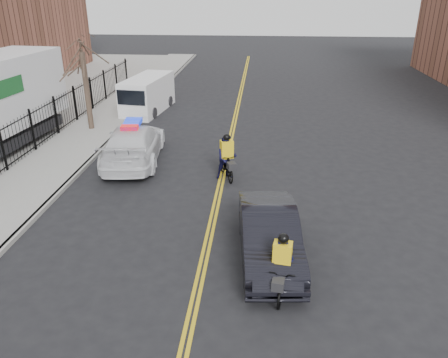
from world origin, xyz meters
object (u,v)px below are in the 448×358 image
dark_sedan (269,235)px  cyclist_near (281,273)px  cyclist_far (227,161)px  police_cruiser (134,143)px  cargo_van (147,95)px

dark_sedan → cyclist_near: 1.60m
dark_sedan → cyclist_far: size_ratio=2.36×
police_cruiser → cargo_van: cargo_van is taller
dark_sedan → cargo_van: 17.11m
dark_sedan → cargo_van: size_ratio=0.87×
cyclist_near → dark_sedan: bearing=109.7°
dark_sedan → cyclist_far: bearing=101.2°
dark_sedan → cargo_van: (-7.36, 15.44, 0.29)m
cargo_van → cyclist_far: (5.71, -9.84, -0.29)m
cyclist_near → cargo_van: bearing=123.5°
cyclist_near → cyclist_far: size_ratio=0.96×
dark_sedan → cyclist_near: bearing=-84.8°
cyclist_near → cyclist_far: (-1.93, 7.17, 0.14)m
cargo_van → cyclist_far: cargo_van is taller
cyclist_far → cargo_van: bearing=99.2°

